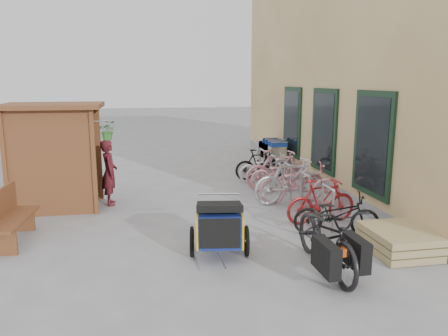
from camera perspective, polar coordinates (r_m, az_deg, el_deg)
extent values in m
plane|color=#949497|center=(8.40, -1.47, -8.83)|extent=(80.00, 80.00, 0.00)
cube|color=#E0BD81|center=(14.54, 22.13, 12.93)|extent=(6.00, 13.00, 7.00)
cube|color=#949497|center=(13.49, 10.55, -0.59)|extent=(0.18, 13.00, 0.30)
cube|color=black|center=(9.63, 18.84, 3.00)|extent=(0.06, 1.50, 2.20)
cube|color=black|center=(9.61, 18.68, 2.99)|extent=(0.02, 1.25, 1.95)
cube|color=black|center=(11.85, 12.92, 4.78)|extent=(0.06, 1.50, 2.20)
cube|color=black|center=(11.84, 12.79, 4.78)|extent=(0.02, 1.25, 1.95)
cube|color=black|center=(14.16, 8.88, 5.97)|extent=(0.06, 1.50, 2.20)
cube|color=black|center=(14.15, 8.77, 5.97)|extent=(0.02, 1.25, 1.95)
cube|color=brown|center=(10.20, -26.72, 0.26)|extent=(0.09, 0.09, 2.30)
cube|color=brown|center=(9.85, -16.62, 0.65)|extent=(0.09, 0.09, 2.30)
cube|color=brown|center=(11.43, -24.98, 1.49)|extent=(0.09, 0.09, 2.30)
cube|color=brown|center=(11.12, -15.96, 1.88)|extent=(0.09, 0.09, 2.30)
cube|color=brown|center=(10.81, -25.64, 0.92)|extent=(0.05, 1.30, 2.30)
cube|color=brown|center=(10.01, -21.72, 0.49)|extent=(1.80, 0.05, 2.30)
cube|color=brown|center=(11.22, -20.56, 1.66)|extent=(1.80, 0.05, 2.30)
cube|color=brown|center=(10.48, -21.58, 7.57)|extent=(2.15, 1.65, 0.10)
cube|color=brown|center=(10.70, -22.07, -0.25)|extent=(1.30, 1.15, 0.04)
cube|color=brown|center=(10.60, -22.31, 2.93)|extent=(1.30, 1.15, 0.04)
cylinder|color=#A5A8AD|center=(9.71, -15.86, 5.92)|extent=(0.36, 0.02, 0.02)
imported|color=#2D6C25|center=(9.72, -14.91, 4.78)|extent=(0.38, 0.33, 0.42)
cylinder|color=#A5A8AD|center=(8.69, 14.00, -5.56)|extent=(0.05, 0.05, 0.84)
cylinder|color=#A5A8AD|center=(9.13, 12.70, -4.68)|extent=(0.05, 0.05, 0.84)
cylinder|color=#A5A8AD|center=(8.80, 13.46, -2.48)|extent=(0.05, 0.50, 0.05)
cylinder|color=#A5A8AD|center=(9.75, 11.08, -3.58)|extent=(0.05, 0.05, 0.84)
cylinder|color=#A5A8AD|center=(10.20, 10.05, -2.88)|extent=(0.05, 0.05, 0.84)
cylinder|color=#A5A8AD|center=(9.88, 10.64, -0.86)|extent=(0.05, 0.50, 0.05)
cylinder|color=#A5A8AD|center=(10.84, 8.75, -1.99)|extent=(0.05, 0.05, 0.84)
cylinder|color=#A5A8AD|center=(11.30, 7.91, -1.42)|extent=(0.05, 0.05, 0.84)
cylinder|color=#A5A8AD|center=(10.98, 8.38, 0.44)|extent=(0.05, 0.50, 0.05)
cylinder|color=#A5A8AD|center=(11.95, 6.85, -0.69)|extent=(0.05, 0.05, 0.84)
cylinder|color=#A5A8AD|center=(12.42, 6.16, -0.22)|extent=(0.05, 0.05, 0.84)
cylinder|color=#A5A8AD|center=(12.10, 6.54, 1.50)|extent=(0.05, 0.50, 0.05)
cylinder|color=#A5A8AD|center=(13.08, 5.27, 0.39)|extent=(0.05, 0.05, 0.84)
cylinder|color=#A5A8AD|center=(13.55, 4.70, 0.79)|extent=(0.05, 0.05, 0.84)
cylinder|color=#A5A8AD|center=(13.24, 5.01, 2.38)|extent=(0.05, 0.50, 0.05)
cube|color=tan|center=(8.18, 21.81, -9.73)|extent=(1.00, 1.20, 0.12)
cube|color=tan|center=(8.13, 21.88, -8.81)|extent=(1.00, 1.20, 0.12)
cube|color=tan|center=(8.09, 21.96, -7.87)|extent=(1.00, 1.20, 0.12)
cube|color=brown|center=(8.80, -25.82, -6.05)|extent=(0.58, 1.59, 0.06)
cube|color=brown|center=(8.30, -26.78, -8.83)|extent=(0.42, 0.09, 0.42)
cube|color=brown|center=(9.44, -24.73, -6.27)|extent=(0.42, 0.09, 0.42)
cube|color=silver|center=(14.34, 6.71, 1.98)|extent=(0.53, 0.82, 0.50)
cube|color=#193CA3|center=(13.90, 7.25, 3.08)|extent=(0.53, 0.04, 0.17)
cylinder|color=silver|center=(13.86, 7.29, 3.34)|extent=(0.56, 0.03, 0.03)
cylinder|color=black|center=(14.06, 6.24, -0.36)|extent=(0.04, 0.12, 0.12)
cube|color=silver|center=(14.66, 6.31, 2.20)|extent=(0.53, 0.82, 0.50)
cube|color=#193CA3|center=(14.22, 6.83, 3.28)|extent=(0.53, 0.04, 0.17)
cylinder|color=silver|center=(14.18, 6.87, 3.53)|extent=(0.56, 0.03, 0.03)
cylinder|color=black|center=(14.37, 5.85, -0.09)|extent=(0.04, 0.12, 0.12)
cube|color=silver|center=(14.98, 5.94, 2.40)|extent=(0.53, 0.82, 0.50)
cube|color=#193CA3|center=(14.54, 6.43, 3.46)|extent=(0.53, 0.04, 0.17)
cylinder|color=silver|center=(14.50, 6.47, 3.71)|extent=(0.56, 0.03, 0.03)
cylinder|color=black|center=(14.69, 5.48, 0.17)|extent=(0.04, 0.12, 0.12)
cube|color=silver|center=(15.30, 5.58, 2.59)|extent=(0.53, 0.82, 0.50)
cube|color=#193CA3|center=(14.86, 6.05, 3.64)|extent=(0.53, 0.04, 0.17)
cylinder|color=silver|center=(14.82, 6.09, 3.88)|extent=(0.56, 0.03, 0.03)
cylinder|color=black|center=(15.01, 5.12, 0.41)|extent=(0.04, 0.12, 0.12)
cube|color=navy|center=(7.36, -0.62, -7.54)|extent=(0.81, 0.99, 0.53)
cube|color=gold|center=(7.36, -3.46, -7.57)|extent=(0.16, 0.90, 0.53)
cube|color=gold|center=(7.38, 2.22, -7.50)|extent=(0.16, 0.90, 0.53)
cube|color=black|center=(6.90, -0.50, -8.55)|extent=(0.63, 0.13, 0.48)
cube|color=black|center=(7.31, -0.63, -5.04)|extent=(0.86, 0.96, 0.26)
torus|color=black|center=(7.45, -4.21, -9.57)|extent=(0.14, 0.53, 0.52)
torus|color=black|center=(7.48, 2.97, -9.48)|extent=(0.14, 0.53, 0.52)
cylinder|color=#B7B7BC|center=(6.74, -0.41, -11.87)|extent=(0.14, 0.77, 0.03)
cylinder|color=#B7B7BC|center=(7.71, -0.73, -3.42)|extent=(0.72, 0.14, 0.03)
imported|color=black|center=(6.98, 13.24, -8.63)|extent=(0.75, 2.10, 1.10)
cube|color=black|center=(6.45, 13.17, -11.27)|extent=(0.19, 0.65, 0.45)
cube|color=black|center=(6.75, 16.76, -10.44)|extent=(0.19, 0.65, 0.45)
cube|color=#E95316|center=(6.58, 15.03, -10.45)|extent=(0.12, 0.18, 0.12)
imported|color=maroon|center=(10.60, -14.76, -0.58)|extent=(0.43, 0.60, 1.55)
imported|color=black|center=(8.54, 14.48, -5.90)|extent=(1.69, 0.98, 0.84)
imported|color=maroon|center=(9.20, 12.60, -4.26)|extent=(1.59, 0.62, 0.93)
imported|color=pink|center=(10.49, 9.82, -2.02)|extent=(2.00, 1.07, 1.00)
imported|color=#BABBBF|center=(10.50, 8.68, -1.65)|extent=(1.91, 0.76, 1.12)
imported|color=pink|center=(11.64, 7.70, -0.88)|extent=(1.82, 1.05, 0.90)
imported|color=pink|center=(11.85, 7.04, -0.21)|extent=(1.81, 0.55, 1.08)
imported|color=silver|center=(12.60, 5.61, -0.02)|extent=(1.65, 0.69, 0.85)
imported|color=black|center=(12.98, 4.74, 0.49)|extent=(1.55, 0.51, 0.92)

